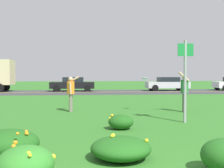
# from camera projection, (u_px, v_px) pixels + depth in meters

# --- Properties ---
(ground_plane) EXTENTS (120.00, 120.00, 0.00)m
(ground_plane) POSITION_uv_depth(u_px,v_px,m) (96.00, 105.00, 15.14)
(ground_plane) COLOR #2D6B23
(highway_strip) EXTENTS (120.00, 7.96, 0.01)m
(highway_strip) POSITION_uv_depth(u_px,v_px,m) (91.00, 92.00, 26.99)
(highway_strip) COLOR #38383A
(highway_strip) RESTS_ON ground
(highway_center_stripe) EXTENTS (120.00, 0.16, 0.00)m
(highway_center_stripe) POSITION_uv_depth(u_px,v_px,m) (91.00, 92.00, 26.99)
(highway_center_stripe) COLOR yellow
(highway_center_stripe) RESTS_ON ground
(daylily_clump_front_center) EXTENTS (0.78, 0.71, 0.47)m
(daylily_clump_front_center) POSITION_uv_depth(u_px,v_px,m) (121.00, 122.00, 8.50)
(daylily_clump_front_center) COLOR #1E5619
(daylily_clump_front_center) RESTS_ON ground
(daylily_clump_front_right) EXTENTS (1.23, 1.06, 0.61)m
(daylily_clump_front_right) POSITION_uv_depth(u_px,v_px,m) (9.00, 144.00, 5.57)
(daylily_clump_front_right) COLOR #1E5619
(daylily_clump_front_right) RESTS_ON ground
(daylily_clump_mid_center) EXTENTS (1.21, 1.23, 0.48)m
(daylily_clump_mid_center) POSITION_uv_depth(u_px,v_px,m) (121.00, 148.00, 5.48)
(daylily_clump_mid_center) COLOR #1E5619
(daylily_clump_mid_center) RESTS_ON ground
(daylily_clump_mid_right) EXTENTS (0.92, 0.99, 0.56)m
(daylily_clump_mid_right) POSITION_uv_depth(u_px,v_px,m) (25.00, 164.00, 4.31)
(daylily_clump_mid_right) COLOR #2D7526
(daylily_clump_mid_right) RESTS_ON ground
(sign_post_near_path) EXTENTS (0.56, 0.10, 2.90)m
(sign_post_near_path) POSITION_uv_depth(u_px,v_px,m) (185.00, 73.00, 9.67)
(sign_post_near_path) COLOR #93969B
(sign_post_near_path) RESTS_ON ground
(person_thrower_orange_shirt) EXTENTS (0.56, 0.51, 1.62)m
(person_thrower_orange_shirt) POSITION_uv_depth(u_px,v_px,m) (71.00, 91.00, 12.55)
(person_thrower_orange_shirt) COLOR orange
(person_thrower_orange_shirt) RESTS_ON ground
(person_catcher_green_shirt) EXTENTS (0.52, 0.51, 1.83)m
(person_catcher_green_shirt) POSITION_uv_depth(u_px,v_px,m) (184.00, 90.00, 12.46)
(person_catcher_green_shirt) COLOR #287038
(person_catcher_green_shirt) RESTS_ON ground
(frisbee_pale_blue) EXTENTS (0.27, 0.27, 0.09)m
(frisbee_pale_blue) POSITION_uv_depth(u_px,v_px,m) (145.00, 78.00, 12.72)
(frisbee_pale_blue) COLOR #ADD6E5
(car_silver_center_left) EXTENTS (4.50, 2.00, 1.45)m
(car_silver_center_left) POSITION_uv_depth(u_px,v_px,m) (167.00, 84.00, 29.58)
(car_silver_center_left) COLOR #B7BABF
(car_silver_center_left) RESTS_ON ground
(car_black_center_right) EXTENTS (4.50, 2.00, 1.45)m
(car_black_center_right) POSITION_uv_depth(u_px,v_px,m) (72.00, 84.00, 28.56)
(car_black_center_right) COLOR black
(car_black_center_right) RESTS_ON ground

